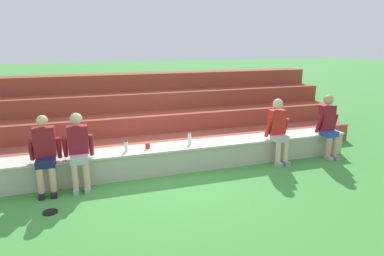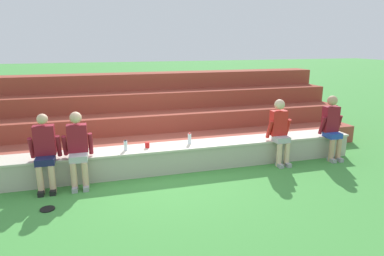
{
  "view_description": "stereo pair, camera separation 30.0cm",
  "coord_description": "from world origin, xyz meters",
  "px_view_note": "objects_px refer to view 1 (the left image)",
  "views": [
    {
      "loc": [
        -1.49,
        -6.14,
        2.6
      ],
      "look_at": [
        0.7,
        0.3,
        0.86
      ],
      "focal_mm": 31.68,
      "sensor_mm": 36.0,
      "label": 1
    },
    {
      "loc": [
        -1.2,
        -6.23,
        2.6
      ],
      "look_at": [
        0.7,
        0.3,
        0.86
      ],
      "focal_mm": 31.68,
      "sensor_mm": 36.0,
      "label": 2
    }
  ],
  "objects_px": {
    "person_right_of_center": "(328,124)",
    "plastic_cup_middle": "(148,146)",
    "person_center": "(278,129)",
    "water_bottle_mid_left": "(126,146)",
    "person_far_left": "(45,152)",
    "person_left_of_center": "(79,149)",
    "water_bottle_mid_right": "(189,139)",
    "frisbee": "(50,212)"
  },
  "relations": [
    {
      "from": "person_far_left",
      "to": "plastic_cup_middle",
      "type": "relative_size",
      "value": 12.17
    },
    {
      "from": "frisbee",
      "to": "person_right_of_center",
      "type": "bearing_deg",
      "value": 8.01
    },
    {
      "from": "person_far_left",
      "to": "plastic_cup_middle",
      "type": "bearing_deg",
      "value": 9.29
    },
    {
      "from": "person_far_left",
      "to": "water_bottle_mid_right",
      "type": "xyz_separation_m",
      "value": [
        2.77,
        0.34,
        -0.1
      ]
    },
    {
      "from": "water_bottle_mid_right",
      "to": "water_bottle_mid_left",
      "type": "distance_m",
      "value": 1.34
    },
    {
      "from": "person_center",
      "to": "water_bottle_mid_right",
      "type": "bearing_deg",
      "value": 170.55
    },
    {
      "from": "person_far_left",
      "to": "frisbee",
      "type": "bearing_deg",
      "value": -85.72
    },
    {
      "from": "person_center",
      "to": "frisbee",
      "type": "relative_size",
      "value": 6.21
    },
    {
      "from": "person_left_of_center",
      "to": "water_bottle_mid_left",
      "type": "distance_m",
      "value": 0.92
    },
    {
      "from": "person_center",
      "to": "person_right_of_center",
      "type": "distance_m",
      "value": 1.29
    },
    {
      "from": "person_center",
      "to": "plastic_cup_middle",
      "type": "distance_m",
      "value": 2.85
    },
    {
      "from": "frisbee",
      "to": "water_bottle_mid_left",
      "type": "bearing_deg",
      "value": 39.48
    },
    {
      "from": "person_right_of_center",
      "to": "frisbee",
      "type": "xyz_separation_m",
      "value": [
        -5.93,
        -0.83,
        -0.77
      ]
    },
    {
      "from": "person_left_of_center",
      "to": "plastic_cup_middle",
      "type": "xyz_separation_m",
      "value": [
        1.31,
        0.3,
        -0.16
      ]
    },
    {
      "from": "person_center",
      "to": "person_far_left",
      "type": "bearing_deg",
      "value": -179.77
    },
    {
      "from": "plastic_cup_middle",
      "to": "frisbee",
      "type": "bearing_deg",
      "value": -147.1
    },
    {
      "from": "person_far_left",
      "to": "person_right_of_center",
      "type": "bearing_deg",
      "value": -0.27
    },
    {
      "from": "water_bottle_mid_right",
      "to": "water_bottle_mid_left",
      "type": "bearing_deg",
      "value": -176.84
    },
    {
      "from": "person_center",
      "to": "frisbee",
      "type": "distance_m",
      "value": 4.78
    },
    {
      "from": "person_center",
      "to": "person_right_of_center",
      "type": "xyz_separation_m",
      "value": [
        1.29,
        -0.05,
        0.01
      ]
    },
    {
      "from": "plastic_cup_middle",
      "to": "frisbee",
      "type": "height_order",
      "value": "plastic_cup_middle"
    },
    {
      "from": "water_bottle_mid_right",
      "to": "plastic_cup_middle",
      "type": "relative_size",
      "value": 2.06
    },
    {
      "from": "plastic_cup_middle",
      "to": "person_right_of_center",
      "type": "bearing_deg",
      "value": -4.63
    },
    {
      "from": "person_far_left",
      "to": "water_bottle_mid_right",
      "type": "height_order",
      "value": "person_far_left"
    },
    {
      "from": "person_left_of_center",
      "to": "plastic_cup_middle",
      "type": "height_order",
      "value": "person_left_of_center"
    },
    {
      "from": "person_far_left",
      "to": "person_center",
      "type": "relative_size",
      "value": 0.97
    },
    {
      "from": "water_bottle_mid_right",
      "to": "frisbee",
      "type": "relative_size",
      "value": 1.02
    },
    {
      "from": "person_left_of_center",
      "to": "person_right_of_center",
      "type": "xyz_separation_m",
      "value": [
        5.43,
        -0.04,
        0.04
      ]
    },
    {
      "from": "plastic_cup_middle",
      "to": "water_bottle_mid_left",
      "type": "bearing_deg",
      "value": -174.92
    },
    {
      "from": "person_far_left",
      "to": "person_right_of_center",
      "type": "xyz_separation_m",
      "value": [
        5.99,
        -0.03,
        0.05
      ]
    },
    {
      "from": "person_right_of_center",
      "to": "plastic_cup_middle",
      "type": "height_order",
      "value": "person_right_of_center"
    },
    {
      "from": "person_left_of_center",
      "to": "plastic_cup_middle",
      "type": "bearing_deg",
      "value": 12.72
    },
    {
      "from": "person_left_of_center",
      "to": "person_center",
      "type": "height_order",
      "value": "person_center"
    },
    {
      "from": "person_center",
      "to": "water_bottle_mid_left",
      "type": "relative_size",
      "value": 6.77
    },
    {
      "from": "person_right_of_center",
      "to": "frisbee",
      "type": "height_order",
      "value": "person_right_of_center"
    },
    {
      "from": "person_center",
      "to": "water_bottle_mid_right",
      "type": "height_order",
      "value": "person_center"
    },
    {
      "from": "frisbee",
      "to": "plastic_cup_middle",
      "type": "bearing_deg",
      "value": 32.9
    },
    {
      "from": "person_far_left",
      "to": "person_left_of_center",
      "type": "bearing_deg",
      "value": 0.99
    },
    {
      "from": "person_far_left",
      "to": "water_bottle_mid_right",
      "type": "relative_size",
      "value": 5.92
    },
    {
      "from": "water_bottle_mid_right",
      "to": "frisbee",
      "type": "height_order",
      "value": "water_bottle_mid_right"
    },
    {
      "from": "person_center",
      "to": "person_right_of_center",
      "type": "height_order",
      "value": "person_right_of_center"
    },
    {
      "from": "person_left_of_center",
      "to": "person_far_left",
      "type": "bearing_deg",
      "value": -179.01
    }
  ]
}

